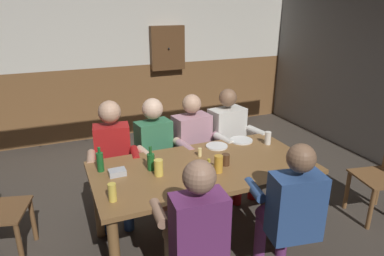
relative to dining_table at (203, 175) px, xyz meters
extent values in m
plane|color=#423A33|center=(0.00, 0.13, -0.67)|extent=(6.99, 6.99, 0.00)
cube|color=beige|center=(0.00, 3.09, 1.21)|extent=(5.83, 0.12, 1.47)
cube|color=brown|center=(0.00, 3.09, -0.10)|extent=(5.83, 0.12, 1.14)
cube|color=brown|center=(0.00, 0.00, 0.07)|extent=(1.93, 0.98, 0.04)
cylinder|color=brown|center=(0.89, -0.41, -0.31)|extent=(0.08, 0.08, 0.72)
cylinder|color=brown|center=(-0.89, 0.41, -0.31)|extent=(0.08, 0.08, 0.72)
cylinder|color=brown|center=(0.89, 0.41, -0.31)|extent=(0.08, 0.08, 0.72)
cube|color=#AD1919|center=(-0.65, 0.79, 0.05)|extent=(0.38, 0.26, 0.51)
sphere|color=tan|center=(-0.65, 0.79, 0.44)|extent=(0.22, 0.22, 0.22)
cylinder|color=#2D4C84|center=(-0.58, 0.62, -0.19)|extent=(0.19, 0.44, 0.13)
cylinder|color=#2D4C84|center=(-0.77, 0.64, -0.19)|extent=(0.19, 0.44, 0.13)
cylinder|color=#2D4C84|center=(-0.61, 0.40, -0.46)|extent=(0.10, 0.10, 0.42)
cylinder|color=#2D4C84|center=(-0.80, 0.43, -0.46)|extent=(0.10, 0.10, 0.42)
cylinder|color=#AD1919|center=(-0.49, 0.52, 0.07)|extent=(0.12, 0.29, 0.08)
cylinder|color=tan|center=(-0.89, 0.58, 0.07)|extent=(0.12, 0.29, 0.08)
cube|color=#33724C|center=(-0.22, 0.79, 0.04)|extent=(0.39, 0.26, 0.49)
sphere|color=beige|center=(-0.22, 0.79, 0.42)|extent=(0.22, 0.22, 0.22)
cylinder|color=#B78493|center=(-0.10, 0.66, -0.19)|extent=(0.19, 0.42, 0.13)
cylinder|color=#B78493|center=(-0.29, 0.63, -0.19)|extent=(0.19, 0.42, 0.13)
cylinder|color=#B78493|center=(-0.07, 0.46, -0.46)|extent=(0.10, 0.10, 0.42)
cylinder|color=#B78493|center=(-0.26, 0.43, -0.46)|extent=(0.10, 0.10, 0.42)
cylinder|color=beige|center=(0.03, 0.58, 0.06)|extent=(0.12, 0.29, 0.08)
cylinder|color=beige|center=(-0.39, 0.52, 0.06)|extent=(0.12, 0.29, 0.08)
cube|color=#B78493|center=(0.22, 0.79, 0.04)|extent=(0.42, 0.29, 0.50)
sphere|color=tan|center=(0.22, 0.79, 0.43)|extent=(0.20, 0.20, 0.20)
cylinder|color=#2D4C84|center=(0.35, 0.65, -0.19)|extent=(0.19, 0.44, 0.13)
cylinder|color=#2D4C84|center=(0.13, 0.62, -0.19)|extent=(0.19, 0.44, 0.13)
cylinder|color=#2D4C84|center=(0.37, 0.44, -0.46)|extent=(0.10, 0.10, 0.42)
cylinder|color=#2D4C84|center=(0.16, 0.41, -0.46)|extent=(0.10, 0.10, 0.42)
cylinder|color=#B78493|center=(0.48, 0.57, 0.07)|extent=(0.12, 0.29, 0.08)
cylinder|color=#B78493|center=(0.03, 0.50, 0.07)|extent=(0.12, 0.29, 0.08)
cube|color=silver|center=(0.65, 0.79, 0.06)|extent=(0.43, 0.29, 0.53)
sphere|color=brown|center=(0.65, 0.79, 0.45)|extent=(0.20, 0.20, 0.20)
cylinder|color=#AD1919|center=(0.78, 0.65, -0.19)|extent=(0.19, 0.44, 0.13)
cylinder|color=#AD1919|center=(0.57, 0.62, -0.19)|extent=(0.19, 0.44, 0.13)
cylinder|color=#AD1919|center=(0.82, 0.44, -0.46)|extent=(0.10, 0.10, 0.42)
cylinder|color=#AD1919|center=(0.60, 0.41, -0.46)|extent=(0.10, 0.10, 0.42)
cylinder|color=silver|center=(0.92, 0.57, 0.08)|extent=(0.12, 0.29, 0.08)
cylinder|color=silver|center=(0.46, 0.50, 0.08)|extent=(0.12, 0.29, 0.08)
cube|color=#6B2D66|center=(-0.39, -0.79, 0.05)|extent=(0.37, 0.24, 0.52)
sphere|color=#9E755B|center=(-0.39, -0.79, 0.45)|extent=(0.21, 0.21, 0.21)
cylinder|color=#997F60|center=(-0.47, -0.63, -0.19)|extent=(0.16, 0.43, 0.13)
cylinder|color=#997F60|center=(-0.28, -0.64, -0.19)|extent=(0.16, 0.43, 0.13)
cylinder|color=#997F60|center=(-0.26, -0.43, -0.46)|extent=(0.10, 0.10, 0.42)
cylinder|color=#9E755B|center=(-0.58, -0.53, 0.08)|extent=(0.10, 0.28, 0.08)
cylinder|color=#9E755B|center=(-0.16, -0.56, 0.08)|extent=(0.10, 0.28, 0.08)
cube|color=#2D4C84|center=(0.39, -0.79, 0.05)|extent=(0.41, 0.29, 0.51)
sphere|color=brown|center=(0.39, -0.79, 0.44)|extent=(0.21, 0.21, 0.21)
cylinder|color=#6B2D66|center=(0.31, -0.64, -0.19)|extent=(0.19, 0.40, 0.13)
cylinder|color=#6B2D66|center=(0.51, -0.67, -0.19)|extent=(0.19, 0.40, 0.13)
cylinder|color=#6B2D66|center=(0.34, -0.45, -0.46)|extent=(0.10, 0.10, 0.42)
cylinder|color=#6B2D66|center=(0.54, -0.49, -0.46)|extent=(0.10, 0.10, 0.42)
cylinder|color=#2D4C84|center=(0.21, -0.50, 0.07)|extent=(0.13, 0.29, 0.08)
cylinder|color=#2D4C84|center=(0.64, -0.58, 0.07)|extent=(0.13, 0.29, 0.08)
cylinder|color=brown|center=(-1.47, 0.59, -0.45)|extent=(0.04, 0.04, 0.44)
cylinder|color=brown|center=(-1.56, 0.22, -0.45)|extent=(0.04, 0.04, 0.44)
cube|color=brown|center=(1.80, -0.35, -0.22)|extent=(0.52, 0.52, 0.02)
cylinder|color=brown|center=(1.57, -0.50, -0.45)|extent=(0.04, 0.04, 0.44)
cylinder|color=brown|center=(1.64, -0.12, -0.45)|extent=(0.04, 0.04, 0.44)
cylinder|color=brown|center=(2.02, -0.19, -0.45)|extent=(0.04, 0.04, 0.44)
cylinder|color=#F9E08C|center=(0.05, 0.20, 0.13)|extent=(0.04, 0.04, 0.08)
cube|color=#B2B7BC|center=(-0.73, 0.11, 0.12)|extent=(0.14, 0.10, 0.05)
cylinder|color=white|center=(0.30, 0.34, 0.10)|extent=(0.22, 0.22, 0.01)
cylinder|color=white|center=(0.60, 0.38, 0.10)|extent=(0.24, 0.24, 0.01)
cylinder|color=#195923|center=(-0.45, 0.10, 0.17)|extent=(0.07, 0.07, 0.15)
cylinder|color=#195923|center=(-0.45, 0.10, 0.28)|extent=(0.02, 0.02, 0.07)
cylinder|color=gold|center=(-0.15, -0.42, 0.20)|extent=(0.07, 0.07, 0.22)
cylinder|color=gold|center=(-0.15, -0.42, 0.34)|extent=(0.02, 0.02, 0.06)
cylinder|color=#195923|center=(-0.85, 0.24, 0.18)|extent=(0.06, 0.06, 0.17)
cylinder|color=#195923|center=(-0.85, 0.24, 0.29)|extent=(0.02, 0.02, 0.05)
cylinder|color=#E5C64C|center=(-0.84, -0.27, 0.16)|extent=(0.06, 0.06, 0.14)
cylinder|color=#E5C64C|center=(-0.42, -0.02, 0.16)|extent=(0.08, 0.08, 0.14)
cylinder|color=white|center=(-0.11, -0.25, 0.15)|extent=(0.07, 0.07, 0.10)
cylinder|color=gold|center=(0.07, -0.16, 0.17)|extent=(0.07, 0.07, 0.15)
cylinder|color=white|center=(0.81, 0.21, 0.16)|extent=(0.06, 0.06, 0.13)
cylinder|color=#4C2D19|center=(0.19, -0.06, 0.15)|extent=(0.07, 0.07, 0.10)
cube|color=brown|center=(0.69, 2.96, 0.73)|extent=(0.56, 0.12, 0.70)
sphere|color=black|center=(0.69, 2.89, 0.73)|extent=(0.03, 0.03, 0.03)
camera|label=1|loc=(-1.17, -2.56, 1.48)|focal=33.11mm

